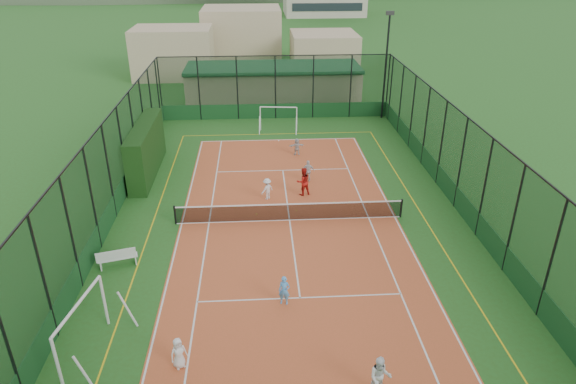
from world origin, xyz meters
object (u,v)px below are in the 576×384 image
floodlight_ne (386,67)px  clubhouse (273,84)px  white_bench (118,257)px  futsal_goal_near (83,330)px  child_far_back (297,147)px  child_far_left (267,189)px  child_far_right (308,171)px  coach (303,181)px  futsal_goal_far (278,119)px  child_near_right (380,377)px  child_near_left (178,353)px  child_near_mid (284,291)px

floodlight_ne → clubhouse: floodlight_ne is taller
white_bench → futsal_goal_near: bearing=-103.5°
futsal_goal_near → child_far_back: bearing=-14.8°
clubhouse → child_far_left: 19.54m
clubhouse → child_far_right: clubhouse is taller
clubhouse → child_far_left: bearing=-93.1°
child_far_left → coach: bearing=150.9°
futsal_goal_far → coach: (0.87, -11.02, -0.09)m
child_near_right → coach: (-1.10, 14.35, 0.08)m
futsal_goal_far → child_near_right: size_ratio=1.93×
futsal_goal_near → child_far_right: 16.47m
clubhouse → coach: bearing=-87.1°
futsal_goal_near → clubhouse: bearing=-2.9°
clubhouse → futsal_goal_near: (-7.62, -31.05, -0.50)m
child_near_right → clubhouse: bearing=102.5°
floodlight_ne → coach: floodlight_ne is taller
child_near_left → coach: 13.83m
floodlight_ne → child_near_mid: size_ratio=6.68×
clubhouse → futsal_goal_near: bearing=-103.8°
child_far_left → child_far_right: child_far_right is taller
clubhouse → child_far_left: size_ratio=12.39×
futsal_goal_near → coach: 14.74m
child_near_left → coach: bearing=36.6°
floodlight_ne → child_far_right: bearing=-121.2°
clubhouse → child_far_back: (1.08, -13.00, -1.00)m
floodlight_ne → futsal_goal_near: floodlight_ne is taller
child_near_mid → child_far_back: 15.80m
child_far_back → coach: bearing=78.3°
white_bench → futsal_goal_far: (7.89, 17.60, 0.44)m
child_far_back → futsal_goal_far: bearing=-89.3°
clubhouse → child_far_left: clubhouse is taller
white_bench → coach: bearing=21.5°
floodlight_ne → clubhouse: (-8.60, 5.40, -2.55)m
child_near_mid → floodlight_ne: bearing=80.6°
floodlight_ne → child_far_back: floodlight_ne is taller
white_bench → futsal_goal_far: 19.29m
white_bench → futsal_goal_near: 5.45m
clubhouse → child_near_right: bearing=-86.5°
child_near_mid → child_near_right: bearing=-47.8°
child_near_mid → coach: (1.61, 9.64, 0.19)m
child_far_left → child_far_right: bearing=-179.4°
white_bench → child_far_right: child_far_right is taller
white_bench → child_near_mid: 7.78m
child_near_right → coach: 14.39m
child_near_right → child_far_right: bearing=101.3°
clubhouse → child_near_mid: (-0.65, -28.70, -0.95)m
child_near_left → child_near_right: 6.61m
white_bench → child_far_right: 12.44m
futsal_goal_far → white_bench: bearing=-107.7°
child_near_mid → child_near_right: (2.71, -4.71, 0.12)m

